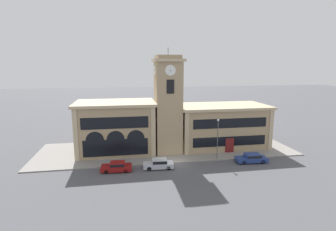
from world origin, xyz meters
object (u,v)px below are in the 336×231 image
at_px(parked_car_far, 252,158).
at_px(street_lamp, 218,133).
at_px(parked_car_mid, 159,164).
at_px(parked_car_near, 117,166).

bearing_deg(parked_car_far, street_lamp, -21.31).
distance_m(parked_car_mid, street_lamp, 10.57).
bearing_deg(parked_car_far, parked_car_mid, 3.36).
bearing_deg(street_lamp, parked_car_near, -171.97).
xyz_separation_m(parked_car_far, street_lamp, (-4.82, 2.22, 3.59)).
distance_m(parked_car_near, street_lamp, 16.26).
bearing_deg(parked_car_far, parked_car_near, 3.36).
distance_m(parked_car_near, parked_car_mid, 6.00).
relative_size(parked_car_far, street_lamp, 0.76).
relative_size(parked_car_near, parked_car_far, 0.90).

